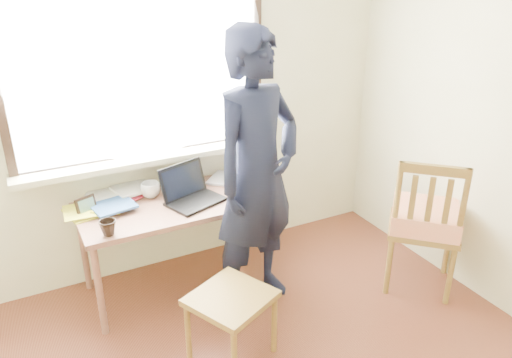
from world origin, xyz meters
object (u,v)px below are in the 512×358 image
work_chair (231,305)px  side_chair (425,220)px  mug_white (150,190)px  mug_dark (108,228)px  desk (174,211)px  person (257,175)px  laptop (190,193)px

work_chair → side_chair: 1.54m
mug_white → mug_dark: (-0.38, -0.40, -0.01)m
mug_white → work_chair: mug_white is taller
desk → side_chair: (1.58, -0.80, -0.08)m
desk → person: (0.46, -0.38, 0.33)m
person → laptop: bearing=115.7°
mug_dark → work_chair: (0.54, -0.59, -0.36)m
laptop → person: person is taller
work_chair → person: person is taller
mug_white → mug_dark: mug_white is taller
mug_dark → side_chair: 2.15m
mug_white → person: bearing=-43.5°
laptop → mug_dark: laptop is taller
mug_dark → person: bearing=-8.1°
laptop → mug_white: laptop is taller
laptop → mug_dark: size_ratio=4.26×
work_chair → person: bearing=48.3°
laptop → work_chair: (-0.07, -0.81, -0.37)m
desk → work_chair: bearing=-86.5°
mug_white → person: person is taller
laptop → person: bearing=-46.2°
mug_dark → person: person is taller
mug_dark → mug_white: bearing=46.5°
mug_dark → side_chair: side_chair is taller
mug_dark → work_chair: size_ratio=0.18×
mug_white → work_chair: size_ratio=0.24×
mug_white → laptop: bearing=-39.2°
laptop → side_chair: 1.66m
mug_white → person: (0.57, -0.54, 0.21)m
laptop → mug_dark: bearing=-160.5°
work_chair → mug_white: bearing=99.1°
laptop → mug_white: 0.30m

